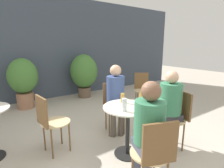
% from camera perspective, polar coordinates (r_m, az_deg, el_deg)
% --- Properties ---
extents(ground_plane, '(20.00, 20.00, 0.00)m').
position_cam_1_polar(ground_plane, '(2.67, 5.85, -23.74)').
color(ground_plane, '#B2A899').
extents(storefront_wall, '(10.00, 0.06, 3.00)m').
position_cam_1_polar(storefront_wall, '(5.55, -19.80, 10.94)').
color(storefront_wall, '#3D4756').
rests_on(storefront_wall, ground_plane).
extents(cafe_table_near, '(0.70, 0.70, 0.74)m').
position_cam_1_polar(cafe_table_near, '(2.54, 5.18, -11.20)').
color(cafe_table_near, black).
rests_on(cafe_table_near, ground_plane).
extents(bistro_chair_0, '(0.45, 0.46, 0.90)m').
position_cam_1_polar(bistro_chair_0, '(1.90, 13.68, -20.57)').
color(bistro_chair_0, tan).
rests_on(bistro_chair_0, ground_plane).
extents(bistro_chair_1, '(0.46, 0.45, 0.90)m').
position_cam_1_polar(bistro_chair_1, '(2.89, 20.44, -9.16)').
color(bistro_chair_1, tan).
rests_on(bistro_chair_1, ground_plane).
extents(bistro_chair_2, '(0.45, 0.46, 0.90)m').
position_cam_1_polar(bistro_chair_2, '(3.25, 0.51, -5.94)').
color(bistro_chair_2, tan).
rests_on(bistro_chair_2, ground_plane).
extents(bistro_chair_3, '(0.44, 0.42, 0.90)m').
position_cam_1_polar(bistro_chair_3, '(2.70, -19.82, -10.65)').
color(bistro_chair_3, tan).
rests_on(bistro_chair_3, ground_plane).
extents(bistro_chair_4, '(0.47, 0.48, 0.90)m').
position_cam_1_polar(bistro_chair_4, '(4.52, 9.70, -0.87)').
color(bistro_chair_4, tan).
rests_on(bistro_chair_4, ground_plane).
extents(seated_person_0, '(0.36, 0.38, 1.23)m').
position_cam_1_polar(seated_person_0, '(1.92, 11.88, -13.49)').
color(seated_person_0, '#42475B').
rests_on(seated_person_0, ground_plane).
extents(seated_person_1, '(0.39, 0.37, 1.22)m').
position_cam_1_polar(seated_person_1, '(2.75, 18.17, -6.01)').
color(seated_person_1, '#2D2D33').
rests_on(seated_person_1, ground_plane).
extents(seated_person_2, '(0.35, 0.37, 1.25)m').
position_cam_1_polar(seated_person_2, '(3.06, 1.22, -3.10)').
color(seated_person_2, brown).
rests_on(seated_person_2, ground_plane).
extents(beer_glass_0, '(0.06, 0.06, 0.19)m').
position_cam_1_polar(beer_glass_0, '(2.49, 9.54, -5.01)').
color(beer_glass_0, '#B28433').
rests_on(beer_glass_0, cafe_table_near).
extents(beer_glass_1, '(0.06, 0.06, 0.14)m').
position_cam_1_polar(beer_glass_1, '(2.61, 3.45, -4.56)').
color(beer_glass_1, '#B28433').
rests_on(beer_glass_1, cafe_table_near).
extents(beer_glass_2, '(0.07, 0.07, 0.17)m').
position_cam_1_polar(beer_glass_2, '(2.27, 4.03, -6.84)').
color(beer_glass_2, silver).
rests_on(beer_glass_2, cafe_table_near).
extents(potted_plant_0, '(0.71, 0.71, 1.28)m').
position_cam_1_polar(potted_plant_0, '(4.91, -27.02, 1.44)').
color(potted_plant_0, '#93664C').
rests_on(potted_plant_0, ground_plane).
extents(potted_plant_1, '(0.82, 0.82, 1.32)m').
position_cam_1_polar(potted_plant_1, '(5.42, -9.16, 3.76)').
color(potted_plant_1, brown).
rests_on(potted_plant_1, ground_plane).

